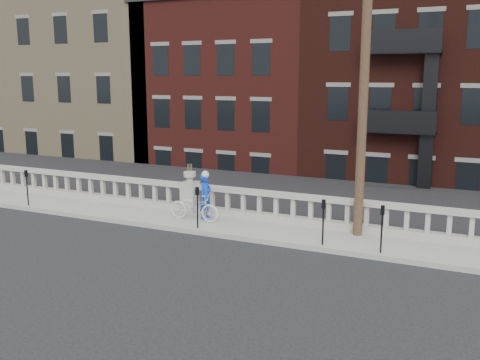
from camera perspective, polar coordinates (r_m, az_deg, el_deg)
The scene contains 12 objects.
ground at distance 16.52m, azimuth -12.23°, elevation -6.88°, with size 120.00×120.00×0.00m, color black.
sidewalk at distance 18.87m, azimuth -6.76°, elevation -4.20°, with size 32.00×2.20×0.15m, color #9A988F.
balustrade at distance 19.52m, azimuth -5.34°, elevation -1.95°, with size 28.00×0.34×1.03m.
planter_pedestal at distance 19.48m, azimuth -5.35°, elevation -1.40°, with size 0.55×0.55×1.76m.
lower_level at distance 36.72m, azimuth 10.63°, elevation 7.15°, with size 80.00×44.00×20.80m.
utility_pole at distance 16.43m, azimuth 13.16°, elevation 11.54°, with size 1.60×0.28×10.00m.
parking_meter_a at distance 21.83m, azimuth -21.79°, elevation -0.36°, with size 0.10×0.09×1.36m.
parking_meter_b at distance 17.28m, azimuth -4.57°, elevation -2.44°, with size 0.10×0.09×1.36m.
parking_meter_c at distance 15.71m, azimuth 8.88°, elevation -3.91°, with size 0.10×0.09×1.36m.
parking_meter_d at distance 15.36m, azimuth 14.91°, elevation -4.51°, with size 0.10×0.09×1.36m.
bicycle at distance 18.31m, azimuth -4.91°, elevation -2.83°, with size 0.64×1.85×0.97m, color silver.
cyclist at distance 18.47m, azimuth -3.70°, elevation -1.74°, with size 0.57×0.38×1.57m, color blue.
Camera 1 is at (9.61, -12.47, 5.02)m, focal length 40.00 mm.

